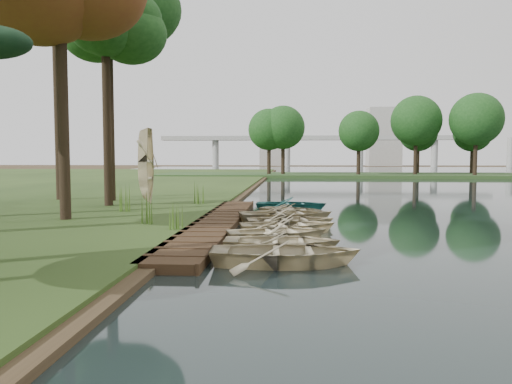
# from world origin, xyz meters

# --- Properties ---
(ground) EXTENTS (300.00, 300.00, 0.00)m
(ground) POSITION_xyz_m (0.00, 0.00, 0.00)
(ground) COLOR #3D2F1D
(boardwalk) EXTENTS (1.60, 16.00, 0.30)m
(boardwalk) POSITION_xyz_m (-1.60, 0.00, 0.15)
(boardwalk) COLOR #342314
(boardwalk) RESTS_ON ground
(peninsula) EXTENTS (50.00, 14.00, 0.45)m
(peninsula) POSITION_xyz_m (8.00, 50.00, 0.23)
(peninsula) COLOR #2A451F
(peninsula) RESTS_ON ground
(far_trees) EXTENTS (45.60, 5.60, 8.80)m
(far_trees) POSITION_xyz_m (4.67, 50.00, 6.43)
(far_trees) COLOR black
(far_trees) RESTS_ON peninsula
(bridge) EXTENTS (95.90, 4.00, 8.60)m
(bridge) POSITION_xyz_m (12.31, 120.00, 7.08)
(bridge) COLOR #A5A5A0
(bridge) RESTS_ON ground
(building_a) EXTENTS (10.00, 8.00, 18.00)m
(building_a) POSITION_xyz_m (30.00, 140.00, 9.00)
(building_a) COLOR #A5A5A0
(building_a) RESTS_ON ground
(building_b) EXTENTS (8.00, 8.00, 12.00)m
(building_b) POSITION_xyz_m (-5.00, 145.00, 6.00)
(building_b) COLOR #A5A5A0
(building_b) RESTS_ON ground
(rowboat_0) EXTENTS (3.85, 2.85, 0.77)m
(rowboat_0) POSITION_xyz_m (1.11, -6.72, 0.43)
(rowboat_0) COLOR beige
(rowboat_0) RESTS_ON water
(rowboat_1) EXTENTS (3.30, 2.38, 0.68)m
(rowboat_1) POSITION_xyz_m (1.00, -4.95, 0.39)
(rowboat_1) COLOR beige
(rowboat_1) RESTS_ON water
(rowboat_2) EXTENTS (3.78, 3.16, 0.67)m
(rowboat_2) POSITION_xyz_m (0.84, -3.17, 0.39)
(rowboat_2) COLOR beige
(rowboat_2) RESTS_ON water
(rowboat_3) EXTENTS (3.82, 3.10, 0.70)m
(rowboat_3) POSITION_xyz_m (1.15, -1.60, 0.40)
(rowboat_3) COLOR beige
(rowboat_3) RESTS_ON water
(rowboat_4) EXTENTS (3.74, 3.00, 0.69)m
(rowboat_4) POSITION_xyz_m (1.24, -0.17, 0.39)
(rowboat_4) COLOR beige
(rowboat_4) RESTS_ON water
(rowboat_5) EXTENTS (4.40, 3.60, 0.80)m
(rowboat_5) POSITION_xyz_m (1.07, 1.36, 0.45)
(rowboat_5) COLOR beige
(rowboat_5) RESTS_ON water
(rowboat_6) EXTENTS (3.22, 2.48, 0.62)m
(rowboat_6) POSITION_xyz_m (1.17, 2.45, 0.36)
(rowboat_6) COLOR beige
(rowboat_6) RESTS_ON water
(rowboat_7) EXTENTS (3.61, 3.17, 0.62)m
(rowboat_7) POSITION_xyz_m (1.25, 3.94, 0.36)
(rowboat_7) COLOR beige
(rowboat_7) RESTS_ON water
(rowboat_8) EXTENTS (3.61, 2.66, 0.72)m
(rowboat_8) POSITION_xyz_m (1.25, 6.02, 0.41)
(rowboat_8) COLOR teal
(rowboat_8) RESTS_ON water
(stored_rowboat) EXTENTS (4.09, 3.08, 0.80)m
(stored_rowboat) POSITION_xyz_m (-6.02, 6.08, 0.70)
(stored_rowboat) COLOR beige
(stored_rowboat) RESTS_ON bank
(tree_4) EXTENTS (4.01, 4.01, 10.73)m
(tree_4) POSITION_xyz_m (-7.84, 5.30, 9.20)
(tree_4) COLOR black
(tree_4) RESTS_ON bank
(tree_6) EXTENTS (5.21, 5.21, 12.14)m
(tree_6) POSITION_xyz_m (-8.74, 8.14, 10.14)
(tree_6) COLOR black
(tree_6) RESTS_ON bank
(reeds_0) EXTENTS (0.60, 0.60, 0.94)m
(reeds_0) POSITION_xyz_m (-2.60, -2.43, 0.77)
(reeds_0) COLOR #3F661E
(reeds_0) RESTS_ON bank
(reeds_1) EXTENTS (0.60, 0.60, 1.14)m
(reeds_1) POSITION_xyz_m (-4.03, -1.27, 0.87)
(reeds_1) COLOR #3F661E
(reeds_1) RESTS_ON bank
(reeds_2) EXTENTS (0.60, 0.60, 1.10)m
(reeds_2) POSITION_xyz_m (-6.16, 2.73, 0.85)
(reeds_2) COLOR #3F661E
(reeds_2) RESTS_ON bank
(reeds_3) EXTENTS (0.60, 0.60, 1.11)m
(reeds_3) POSITION_xyz_m (-3.53, 6.49, 0.86)
(reeds_3) COLOR #3F661E
(reeds_3) RESTS_ON bank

